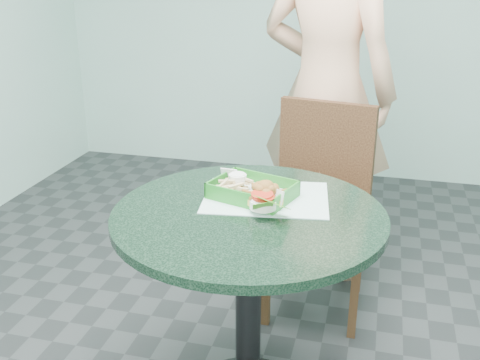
% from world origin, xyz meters
% --- Properties ---
extents(cafe_table, '(0.87, 0.87, 0.75)m').
position_xyz_m(cafe_table, '(0.00, 0.00, 0.58)').
color(cafe_table, black).
rests_on(cafe_table, floor).
extents(dining_chair, '(0.44, 0.44, 0.93)m').
position_xyz_m(dining_chair, '(0.15, 0.77, 0.53)').
color(dining_chair, '#42291B').
rests_on(dining_chair, floor).
extents(diner_person, '(0.97, 0.78, 2.30)m').
position_xyz_m(diner_person, '(0.12, 1.09, 1.15)').
color(diner_person, '#DEA681').
rests_on(diner_person, floor).
extents(placemat, '(0.45, 0.36, 0.00)m').
position_xyz_m(placemat, '(0.03, 0.12, 0.75)').
color(placemat, silver).
rests_on(placemat, cafe_table).
extents(food_basket, '(0.26, 0.19, 0.05)m').
position_xyz_m(food_basket, '(-0.01, 0.11, 0.77)').
color(food_basket, '#207B23').
rests_on(food_basket, placemat).
extents(crab_sandwich, '(0.13, 0.13, 0.07)m').
position_xyz_m(crab_sandwich, '(0.05, 0.07, 0.80)').
color(crab_sandwich, gold).
rests_on(crab_sandwich, food_basket).
extents(fries_pile, '(0.12, 0.13, 0.04)m').
position_xyz_m(fries_pile, '(-0.08, 0.09, 0.79)').
color(fries_pile, '#D1BA83').
rests_on(fries_pile, food_basket).
extents(sauce_ramekin, '(0.06, 0.06, 0.03)m').
position_xyz_m(sauce_ramekin, '(-0.08, 0.13, 0.80)').
color(sauce_ramekin, white).
rests_on(sauce_ramekin, food_basket).
extents(garnish_cup, '(0.12, 0.12, 0.05)m').
position_xyz_m(garnish_cup, '(0.08, 0.02, 0.79)').
color(garnish_cup, white).
rests_on(garnish_cup, food_basket).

